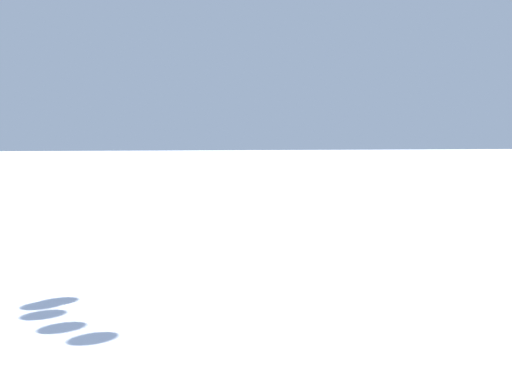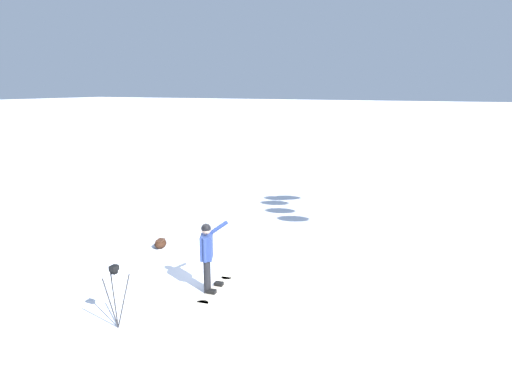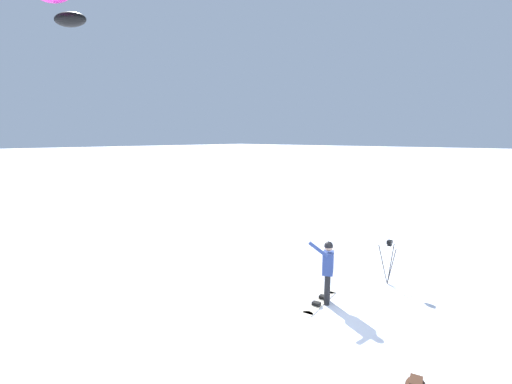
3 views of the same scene
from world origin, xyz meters
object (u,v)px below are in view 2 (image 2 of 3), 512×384
Objects in this scene: snowboarder at (207,251)px; camera_tripod at (115,283)px; snowboard at (215,289)px; gear_bag_large at (161,243)px.

camera_tripod is at bearing 72.73° from snowboarder.
snowboard is at bearing -140.02° from snowboarder.
camera_tripod is at bearing 117.20° from gear_bag_large.
snowboarder reaches higher than snowboard.
gear_bag_large is (2.92, -1.77, 0.11)m from snowboard.
gear_bag_large is at bearing -34.01° from snowboarder.
camera_tripod reaches higher than gear_bag_large.
snowboarder reaches higher than camera_tripod.
snowboarder is 2.31m from camera_tripod.
snowboard is at bearing -109.44° from camera_tripod.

